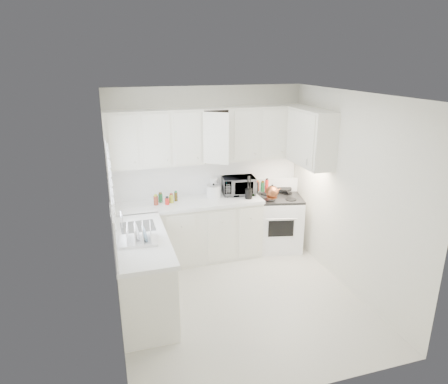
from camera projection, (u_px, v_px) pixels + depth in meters
name	position (u px, v px, depth m)	size (l,w,h in m)	color
floor	(240.00, 299.00, 5.23)	(3.20, 3.20, 0.00)	beige
ceiling	(243.00, 95.00, 4.41)	(3.20, 3.20, 0.00)	white
wall_back	(207.00, 172.00, 6.27)	(3.00, 3.00, 0.00)	silver
wall_front	(304.00, 269.00, 3.37)	(3.00, 3.00, 0.00)	silver
wall_left	(112.00, 220.00, 4.41)	(3.20, 3.20, 0.00)	silver
wall_right	(350.00, 194.00, 5.24)	(3.20, 3.20, 0.00)	silver
window_blinds	(110.00, 188.00, 4.65)	(0.06, 0.96, 1.06)	white
lower_cabinets_back	(188.00, 232.00, 6.16)	(2.22, 0.60, 0.90)	silver
lower_cabinets_left	(142.00, 275.00, 4.94)	(0.60, 1.60, 0.90)	silver
countertop_back	(187.00, 203.00, 6.00)	(2.24, 0.64, 0.05)	white
countertop_left	(141.00, 240.00, 4.79)	(0.64, 1.62, 0.05)	white
backsplash_back	(207.00, 176.00, 6.29)	(2.98, 0.02, 0.55)	white
backsplash_left	(113.00, 219.00, 4.61)	(0.02, 1.60, 0.55)	white
upper_cabinets_back	(210.00, 162.00, 6.06)	(3.00, 0.33, 0.80)	silver
upper_cabinets_right	(309.00, 165.00, 5.87)	(0.33, 0.90, 0.80)	silver
sink	(137.00, 218.00, 5.06)	(0.42, 0.38, 0.30)	gray
stove	(277.00, 216.00, 6.49)	(0.74, 0.60, 1.13)	white
tea_kettle	(272.00, 191.00, 6.14)	(0.24, 0.21, 0.23)	brown
frying_pan	(284.00, 188.00, 6.56)	(0.24, 0.40, 0.04)	black
microwave	(239.00, 184.00, 6.28)	(0.50, 0.28, 0.34)	gray
rice_cooker	(214.00, 190.00, 6.16)	(0.22, 0.22, 0.22)	white
paper_towel	(214.00, 186.00, 6.25)	(0.12, 0.12, 0.27)	white
utensil_crock	(249.00, 187.00, 6.07)	(0.12, 0.12, 0.36)	black
dish_rack	(138.00, 233.00, 4.63)	(0.44, 0.33, 0.24)	white
spice_left_0	(155.00, 198.00, 5.96)	(0.06, 0.06, 0.13)	brown
spice_left_1	(161.00, 199.00, 5.90)	(0.06, 0.06, 0.13)	#246C39
spice_left_2	(165.00, 197.00, 6.01)	(0.06, 0.06, 0.13)	red
spice_left_3	(171.00, 198.00, 5.95)	(0.06, 0.06, 0.13)	#B0BE2C
spice_left_4	(175.00, 196.00, 6.05)	(0.06, 0.06, 0.13)	#544318
sauce_right_0	(245.00, 186.00, 6.39)	(0.06, 0.06, 0.19)	red
sauce_right_1	(249.00, 187.00, 6.35)	(0.06, 0.06, 0.19)	#B0BE2C
sauce_right_2	(251.00, 186.00, 6.42)	(0.06, 0.06, 0.19)	#544318
sauce_right_3	(256.00, 187.00, 6.38)	(0.06, 0.06, 0.19)	black
sauce_right_4	(258.00, 185.00, 6.45)	(0.06, 0.06, 0.19)	brown
sauce_right_5	(262.00, 186.00, 6.41)	(0.06, 0.06, 0.19)	#246C39
sauce_right_6	(264.00, 185.00, 6.48)	(0.06, 0.06, 0.19)	red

